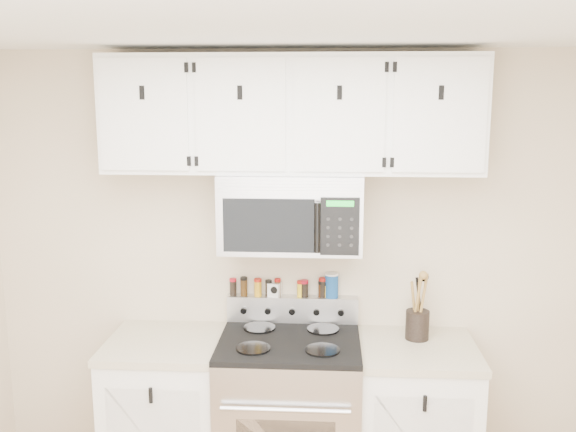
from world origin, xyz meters
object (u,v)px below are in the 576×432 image
at_px(microwave, 291,211).
at_px(utensil_crock, 417,322).
at_px(salt_canister, 332,285).
at_px(range, 290,418).

relative_size(microwave, utensil_crock, 2.02).
distance_m(microwave, salt_canister, 0.53).
bearing_deg(salt_canister, microwave, -145.28).
bearing_deg(utensil_crock, salt_canister, 161.83).
relative_size(range, utensil_crock, 2.92).
height_order(utensil_crock, salt_canister, utensil_crock).
bearing_deg(microwave, utensil_crock, -0.03).
height_order(range, salt_canister, salt_canister).
height_order(microwave, salt_canister, microwave).
relative_size(range, microwave, 1.45).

